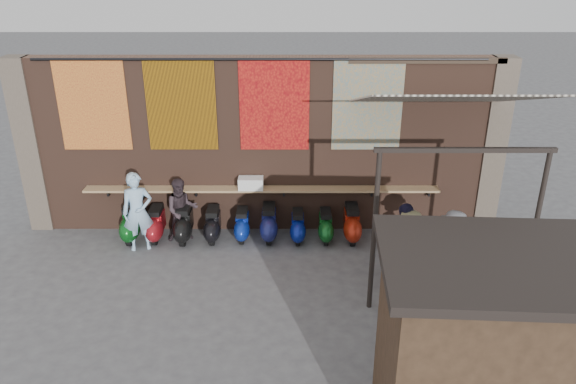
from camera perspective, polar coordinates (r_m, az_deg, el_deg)
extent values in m
plane|color=#474749|center=(11.15, -3.10, -9.73)|extent=(70.00, 70.00, 0.00)
cube|color=brown|center=(12.69, -2.69, 4.69)|extent=(10.00, 0.40, 4.00)
cube|color=#4C4238|center=(13.94, -24.64, 4.27)|extent=(0.50, 0.50, 4.00)
cube|color=#4C4238|center=(13.49, 20.03, 4.41)|extent=(0.50, 0.50, 4.00)
cube|color=#9E7A51|center=(12.67, -2.68, 0.29)|extent=(8.00, 0.32, 0.05)
cube|color=white|center=(12.60, -3.80, 0.89)|extent=(0.55, 0.30, 0.27)
cube|color=maroon|center=(12.87, -19.22, 8.32)|extent=(1.50, 0.02, 2.00)
cube|color=#B8710A|center=(12.38, -10.80, 8.65)|extent=(1.50, 0.02, 2.00)
cube|color=red|center=(12.17, -1.40, 8.80)|extent=(1.50, 0.02, 2.00)
cube|color=teal|center=(12.29, 8.08, 8.72)|extent=(1.50, 0.02, 2.00)
cylinder|color=black|center=(11.96, -2.92, 13.32)|extent=(9.50, 0.06, 0.06)
imported|color=#9CC5E3|center=(12.51, -15.02, -1.96)|extent=(0.74, 0.59, 1.77)
imported|color=#34282E|center=(12.73, -10.72, -1.80)|extent=(0.84, 0.73, 1.48)
imported|color=black|center=(10.92, 11.73, -5.49)|extent=(1.15, 0.84, 1.81)
imported|color=slate|center=(11.33, 16.27, -5.51)|extent=(1.14, 1.13, 1.57)
imported|color=olive|center=(10.84, 12.11, -6.01)|extent=(0.98, 0.81, 1.72)
cube|color=black|center=(7.86, 19.16, -15.54)|extent=(2.58, 2.00, 2.69)
cube|color=black|center=(7.09, 20.67, -6.66)|extent=(2.89, 2.29, 0.12)
cube|color=gold|center=(8.27, 18.06, -8.09)|extent=(1.20, 0.11, 0.50)
cube|color=#473321|center=(8.80, 17.24, -13.46)|extent=(2.06, 0.21, 0.06)
cube|color=beige|center=(10.90, 15.67, 9.11)|extent=(3.20, 3.28, 0.97)
cube|color=#33261C|center=(12.32, 14.01, 12.83)|extent=(3.30, 0.08, 0.12)
cube|color=black|center=(9.65, 17.57, 4.09)|extent=(3.00, 0.08, 0.08)
cylinder|color=black|center=(9.94, 8.74, -4.10)|extent=(0.09, 0.09, 3.10)
cylinder|color=black|center=(10.72, 23.73, -3.80)|extent=(0.09, 0.09, 3.10)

